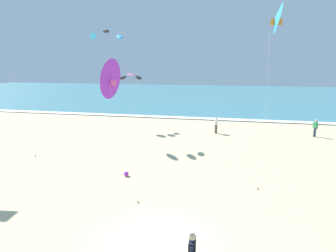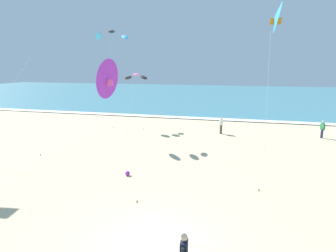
{
  "view_description": "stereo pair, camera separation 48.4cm",
  "coord_description": "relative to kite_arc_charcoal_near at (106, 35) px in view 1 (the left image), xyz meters",
  "views": [
    {
      "loc": [
        2.29,
        -8.57,
        6.3
      ],
      "look_at": [
        -0.59,
        4.62,
        3.38
      ],
      "focal_mm": 29.71,
      "sensor_mm": 36.0,
      "label": 1
    },
    {
      "loc": [
        2.76,
        -8.46,
        6.3
      ],
      "look_at": [
        -0.59,
        4.62,
        3.38
      ],
      "focal_mm": 29.71,
      "sensor_mm": 36.0,
      "label": 2
    }
  ],
  "objects": [
    {
      "name": "kite_delta_violet_high",
      "position": [
        6.3,
        -13.87,
        -3.05
      ],
      "size": [
        0.51,
        2.88,
        6.57
      ],
      "color": "purple",
      "rests_on": "ground"
    },
    {
      "name": "kite_arc_charcoal_near",
      "position": [
        0.0,
        0.0,
        0.0
      ],
      "size": [
        3.17,
        4.23,
        9.29
      ],
      "color": "#2D99DB",
      "rests_on": "ground"
    },
    {
      "name": "shoreline_foam",
      "position": [
        8.16,
        10.08,
        -8.81
      ],
      "size": [
        160.0,
        1.48,
        0.01
      ],
      "primitive_type": "cube",
      "color": "white",
      "rests_on": "ocean_water"
    },
    {
      "name": "kite_delta_cobalt_mid",
      "position": [
        12.13,
        -11.16,
        -0.82
      ],
      "size": [
        0.42,
        2.76,
        8.69
      ],
      "color": "#2D99DB",
      "rests_on": "ground"
    },
    {
      "name": "ground_plane",
      "position": [
        8.16,
        -14.59,
        -8.89
      ],
      "size": [
        160.0,
        160.0,
        0.0
      ],
      "primitive_type": "plane",
      "color": "beige"
    },
    {
      "name": "ocean_water",
      "position": [
        8.16,
        39.78,
        -8.85
      ],
      "size": [
        160.0,
        60.0,
        0.08
      ],
      "primitive_type": "cube",
      "color": "teal",
      "rests_on": "ground"
    },
    {
      "name": "kite_arc_rose_low",
      "position": [
        0.65,
        3.93,
        -3.66
      ],
      "size": [
        2.41,
        2.38,
        5.55
      ],
      "color": "black",
      "rests_on": "ground"
    },
    {
      "name": "bystander_white_top",
      "position": [
        9.42,
        3.02,
        -8.08
      ],
      "size": [
        0.34,
        0.42,
        1.59
      ],
      "color": "#4C3D2D",
      "rests_on": "ground"
    },
    {
      "name": "beach_ball",
      "position": [
        4.82,
        -8.79,
        -8.75
      ],
      "size": [
        0.28,
        0.28,
        0.28
      ],
      "primitive_type": "sphere",
      "color": "purple",
      "rests_on": "ground"
    },
    {
      "name": "bystander_green_top",
      "position": [
        18.25,
        3.65,
        -8.08
      ],
      "size": [
        0.34,
        0.41,
        1.59
      ],
      "color": "#2D334C",
      "rests_on": "ground"
    }
  ]
}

